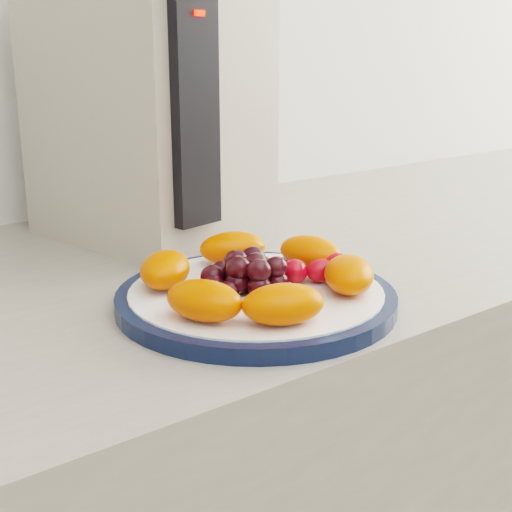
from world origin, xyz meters
TOP-DOWN VIEW (x-y plane):
  - plate_rim at (0.06, 1.04)m, footprint 0.27×0.27m
  - plate_face at (0.06, 1.04)m, footprint 0.24×0.24m
  - appliance_body at (0.11, 1.33)m, footprint 0.24×0.30m
  - appliance_panel at (0.08, 1.18)m, footprint 0.06×0.03m
  - appliance_led at (0.09, 1.17)m, footprint 0.01×0.01m
  - fruit_plate at (0.06, 1.04)m, footprint 0.23×0.23m

SIDE VIEW (x-z plane):
  - plate_rim at x=0.06m, z-range 0.90..0.91m
  - plate_face at x=0.06m, z-range 0.90..0.92m
  - fruit_plate at x=0.06m, z-range 0.91..0.95m
  - appliance_body at x=0.11m, z-range 0.90..1.24m
  - appliance_panel at x=0.08m, z-range 0.95..1.20m
  - appliance_led at x=0.09m, z-range 1.17..1.17m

